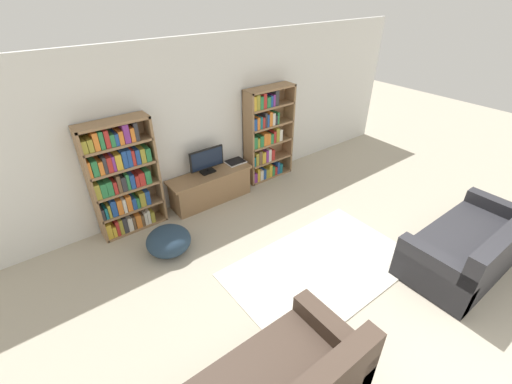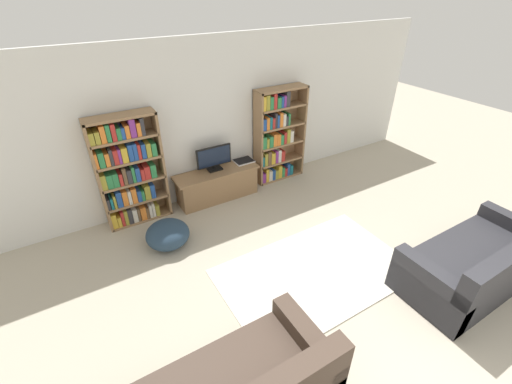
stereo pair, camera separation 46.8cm
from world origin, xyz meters
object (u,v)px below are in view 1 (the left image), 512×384
tv_stand (211,187)px  beanbag_ottoman (169,241)px  bookshelf_right (265,136)px  laptop (235,162)px  television (207,160)px  couch_right_sofa (471,247)px  bookshelf_left (122,179)px

tv_stand → beanbag_ottoman: tv_stand is taller
bookshelf_right → tv_stand: bookshelf_right is taller
laptop → beanbag_ottoman: laptop is taller
bookshelf_right → television: bearing=-178.0°
television → couch_right_sofa: (1.89, -3.47, -0.46)m
laptop → television: bearing=-178.5°
tv_stand → beanbag_ottoman: size_ratio=2.35×
bookshelf_right → laptop: bookshelf_right is taller
television → couch_right_sofa: bearing=-61.4°
couch_right_sofa → bookshelf_left: bearing=132.8°
laptop → couch_right_sofa: bearing=-69.1°
bookshelf_right → tv_stand: bearing=-175.4°
bookshelf_left → laptop: (1.92, -0.02, -0.31)m
bookshelf_left → couch_right_sofa: bookshelf_left is taller
television → beanbag_ottoman: bearing=-144.3°
bookshelf_left → couch_right_sofa: (3.25, -3.51, -0.56)m
television → bookshelf_left: bearing=178.3°
laptop → couch_right_sofa: (1.33, -3.48, -0.25)m
bookshelf_left → beanbag_ottoman: (0.21, -0.86, -0.66)m
bookshelf_left → beanbag_ottoman: 1.11m
bookshelf_right → tv_stand: (-1.26, -0.10, -0.57)m
laptop → tv_stand: bearing=-172.7°
tv_stand → couch_right_sofa: couch_right_sofa is taller
beanbag_ottoman → couch_right_sofa: bearing=-41.0°
tv_stand → laptop: laptop is taller
bookshelf_left → tv_stand: size_ratio=1.19×
television → beanbag_ottoman: television is taller
couch_right_sofa → bookshelf_right: bearing=100.3°
bookshelf_right → beanbag_ottoman: bookshelf_right is taller
laptop → couch_right_sofa: couch_right_sofa is taller
bookshelf_left → bookshelf_right: 2.62m
television → laptop: 0.60m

